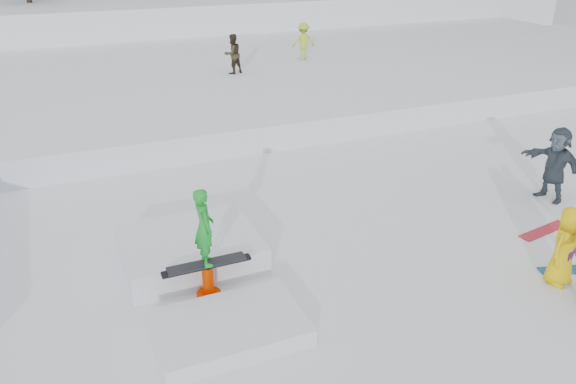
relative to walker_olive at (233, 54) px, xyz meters
name	(u,v)px	position (x,y,z in m)	size (l,w,h in m)	color
ground	(306,294)	(-3.22, -13.99, -1.58)	(120.00, 120.00, 0.00)	white
snow_berm	(103,18)	(-3.22, 16.01, -0.38)	(60.00, 14.00, 2.40)	white
snow_midrise	(145,80)	(-3.22, 2.01, -1.18)	(50.00, 18.00, 0.80)	white
walker_olive	(233,54)	(0.00, 0.00, 0.00)	(0.76, 0.59, 1.56)	#2F2619
walker_ygreen	(303,41)	(3.72, 1.36, 0.02)	(1.03, 0.59, 1.60)	#AFC62F
spectator_yellow	(565,246)	(1.28, -15.48, -0.81)	(0.75, 0.49, 1.54)	yellow
spectator_dark	(555,164)	(3.97, -12.67, -0.66)	(1.70, 0.54, 1.83)	#39444E
loose_board_red	(544,231)	(2.59, -13.90, -1.56)	(1.40, 0.28, 0.03)	#B82531
loose_board_teal	(574,269)	(1.91, -15.32, -1.56)	(1.40, 0.28, 0.03)	#175888
jib_rail_feature	(200,265)	(-4.85, -12.76, -1.27)	(2.60, 4.40, 2.11)	white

